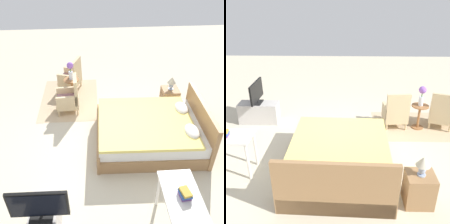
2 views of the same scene
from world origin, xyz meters
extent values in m
plane|color=beige|center=(0.00, 0.00, 0.00)|extent=(16.00, 16.00, 0.00)
cube|color=tan|center=(-1.90, -0.90, 0.00)|extent=(2.10, 1.50, 0.01)
cube|color=#997047|center=(-0.02, 0.89, 0.14)|extent=(1.86, 2.25, 0.28)
cube|color=white|center=(-0.02, 0.89, 0.40)|extent=(1.79, 2.16, 0.24)
cube|color=#EAD66B|center=(-0.02, 0.81, 0.55)|extent=(1.84, 1.99, 0.06)
cube|color=#997047|center=(0.02, 1.95, 0.48)|extent=(1.83, 0.14, 0.96)
cube|color=#997047|center=(-0.05, -0.17, 0.20)|extent=(1.83, 0.12, 0.40)
ellipsoid|color=white|center=(-0.39, 1.67, 0.59)|extent=(0.45, 0.29, 0.14)
ellipsoid|color=white|center=(0.41, 1.65, 0.59)|extent=(0.45, 0.29, 0.14)
cylinder|color=#CCB284|center=(-2.75, -1.05, 0.09)|extent=(0.04, 0.04, 0.16)
cylinder|color=#CCB284|center=(-2.31, -1.20, 0.09)|extent=(0.04, 0.04, 0.16)
cylinder|color=#CCB284|center=(-2.60, -0.61, 0.09)|extent=(0.04, 0.04, 0.16)
cylinder|color=#CCB284|center=(-2.16, -0.76, 0.09)|extent=(0.04, 0.04, 0.16)
cube|color=#CCB284|center=(-2.46, -0.90, 0.23)|extent=(0.69, 0.69, 0.12)
cube|color=gray|center=(-2.46, -0.90, 0.34)|extent=(0.63, 0.63, 0.10)
cube|color=#CCB284|center=(-2.38, -0.69, 0.61)|extent=(0.54, 0.25, 0.64)
cube|color=#CCB284|center=(-2.68, -0.83, 0.42)|extent=(0.23, 0.51, 0.26)
cube|color=#CCB284|center=(-2.23, -0.98, 0.42)|extent=(0.23, 0.51, 0.26)
cylinder|color=#CCB284|center=(-1.55, -1.15, 0.09)|extent=(0.04, 0.04, 0.16)
cylinder|color=#CCB284|center=(-1.09, -1.12, 0.09)|extent=(0.04, 0.04, 0.16)
cylinder|color=#CCB284|center=(-1.58, -0.69, 0.09)|extent=(0.04, 0.04, 0.16)
cylinder|color=#CCB284|center=(-1.12, -0.66, 0.09)|extent=(0.04, 0.04, 0.16)
cube|color=#CCB284|center=(-1.34, -0.90, 0.23)|extent=(0.57, 0.57, 0.12)
cube|color=gray|center=(-1.34, -0.90, 0.34)|extent=(0.53, 0.53, 0.10)
cube|color=#CCB284|center=(-1.35, -0.68, 0.61)|extent=(0.54, 0.11, 0.64)
cube|color=#CCB284|center=(-1.57, -0.92, 0.42)|extent=(0.10, 0.52, 0.26)
cube|color=#CCB284|center=(-1.10, -0.89, 0.42)|extent=(0.10, 0.52, 0.26)
cylinder|color=#936038|center=(-1.90, -0.81, 0.01)|extent=(0.28, 0.28, 0.03)
cylinder|color=#936038|center=(-1.90, -0.81, 0.30)|extent=(0.06, 0.06, 0.55)
cylinder|color=#936038|center=(-1.90, -0.81, 0.58)|extent=(0.40, 0.40, 0.02)
cylinder|color=silver|center=(-1.90, -0.81, 0.71)|extent=(0.11, 0.11, 0.22)
cylinder|color=#477538|center=(-1.90, -0.81, 0.87)|extent=(0.02, 0.02, 0.10)
sphere|color=#8956B7|center=(-1.90, -0.81, 0.99)|extent=(0.17, 0.17, 0.17)
cube|color=#997047|center=(-1.28, 1.67, 0.28)|extent=(0.44, 0.40, 0.55)
cube|color=brown|center=(-1.28, 1.46, 0.39)|extent=(0.37, 0.01, 0.09)
cylinder|color=#9EADC6|center=(-1.28, 1.67, 0.56)|extent=(0.13, 0.13, 0.02)
ellipsoid|color=#9EADC6|center=(-1.28, 1.67, 0.65)|extent=(0.11, 0.11, 0.16)
cone|color=beige|center=(-1.28, 1.67, 0.81)|extent=(0.22, 0.22, 0.15)
cube|color=black|center=(2.04, -1.03, 0.54)|extent=(0.21, 0.32, 0.03)
cylinder|color=black|center=(2.04, -1.03, 0.58)|extent=(0.04, 0.04, 0.05)
cube|color=black|center=(2.04, -1.03, 0.83)|extent=(0.06, 0.81, 0.47)
cube|color=black|center=(2.06, -1.03, 0.83)|extent=(0.02, 0.75, 0.42)
cylinder|color=silver|center=(1.57, 0.74, 0.36)|extent=(0.05, 0.05, 0.73)
cylinder|color=silver|center=(1.57, 1.16, 0.36)|extent=(0.05, 0.05, 0.73)
cube|color=silver|center=(2.04, 0.95, 0.75)|extent=(1.04, 0.52, 0.04)
cube|color=#66387A|center=(2.01, 0.97, 0.79)|extent=(0.18, 0.16, 0.04)
cube|color=#284C8E|center=(2.01, 0.97, 0.82)|extent=(0.20, 0.17, 0.04)
cube|color=#B79333|center=(2.01, 0.97, 0.86)|extent=(0.20, 0.15, 0.04)
camera|label=1|loc=(4.23, -0.21, 3.83)|focal=42.00mm
camera|label=2|loc=(-0.09, 4.85, 3.14)|focal=42.00mm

